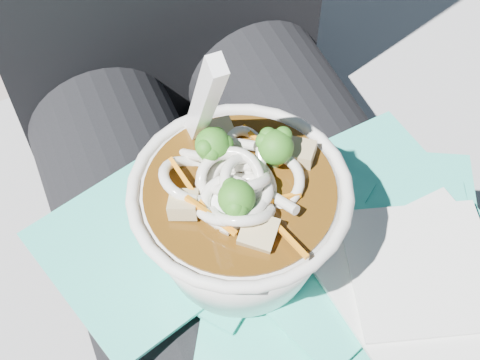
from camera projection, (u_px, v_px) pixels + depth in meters
name	position (u px, v px, depth m)	size (l,w,h in m)	color
stone_ledge	(214.00, 278.00, 0.94)	(1.00, 0.50, 0.43)	gray
lap	(264.00, 267.00, 0.62)	(0.34, 0.48, 0.16)	black
person_body	(226.00, 174.00, 0.65)	(0.34, 0.94, 0.98)	black
plastic_bag	(301.00, 242.00, 0.54)	(0.39, 0.29, 0.02)	#2EC1AA
napkins	(426.00, 282.00, 0.51)	(0.15, 0.16, 0.01)	silver
udon_bowl	(239.00, 213.00, 0.48)	(0.17, 0.17, 0.20)	white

